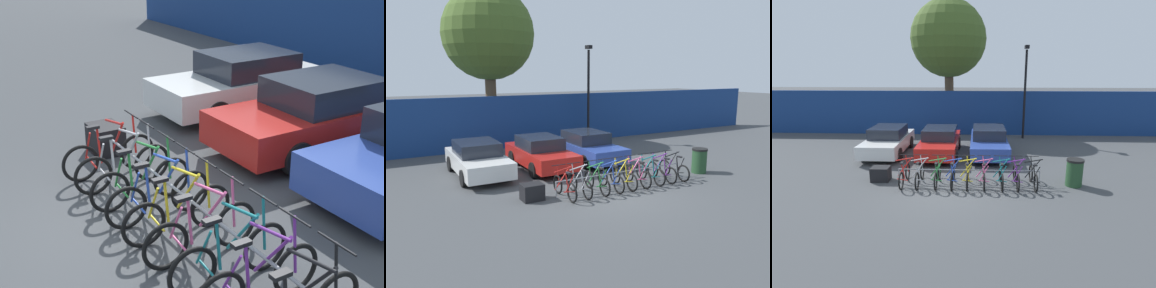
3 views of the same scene
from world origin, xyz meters
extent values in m
plane|color=#424447|center=(0.00, 0.00, 0.00)|extent=(120.00, 120.00, 0.00)
cube|color=navy|center=(0.00, 9.50, 1.43)|extent=(36.00, 0.16, 2.87)
cylinder|color=gray|center=(0.73, 0.68, 0.55)|extent=(5.33, 0.04, 0.04)
cylinder|color=gray|center=(-1.94, 0.68, 0.28)|extent=(0.04, 0.04, 0.55)
cylinder|color=gray|center=(3.40, 0.68, 0.28)|extent=(0.04, 0.04, 0.55)
torus|color=black|center=(-1.69, 0.00, 0.33)|extent=(0.06, 0.66, 0.66)
torus|color=black|center=(-1.69, 1.05, 0.33)|extent=(0.06, 0.66, 0.66)
cylinder|color=red|center=(-1.69, 0.68, 0.65)|extent=(0.60, 0.04, 0.76)
cylinder|color=red|center=(-1.69, 0.63, 0.96)|extent=(0.68, 0.04, 0.16)
cylinder|color=red|center=(-1.69, 0.35, 0.59)|extent=(0.14, 0.04, 0.63)
cylinder|color=red|center=(-1.69, 0.15, 0.61)|extent=(0.32, 0.03, 0.58)
cylinder|color=red|center=(-1.69, 0.20, 0.31)|extent=(0.40, 0.03, 0.08)
cylinder|color=red|center=(-1.69, 1.01, 0.68)|extent=(0.12, 0.04, 0.69)
cylinder|color=black|center=(-1.69, 0.97, 1.04)|extent=(0.52, 0.03, 0.03)
cube|color=black|center=(-1.69, 0.25, 0.93)|extent=(0.10, 0.22, 0.05)
torus|color=black|center=(-1.11, 0.00, 0.33)|extent=(0.06, 0.66, 0.66)
torus|color=black|center=(-1.11, 1.05, 0.33)|extent=(0.06, 0.66, 0.66)
cylinder|color=#B7B7BC|center=(-1.11, 0.68, 0.65)|extent=(0.60, 0.04, 0.76)
cylinder|color=#B7B7BC|center=(-1.11, 0.63, 0.96)|extent=(0.68, 0.04, 0.16)
cylinder|color=#B7B7BC|center=(-1.11, 0.35, 0.59)|extent=(0.14, 0.04, 0.63)
cylinder|color=#B7B7BC|center=(-1.11, 0.15, 0.61)|extent=(0.32, 0.03, 0.58)
cylinder|color=#B7B7BC|center=(-1.11, 0.20, 0.31)|extent=(0.40, 0.03, 0.08)
cylinder|color=#B7B7BC|center=(-1.11, 1.01, 0.68)|extent=(0.12, 0.04, 0.69)
cylinder|color=black|center=(-1.11, 0.97, 1.04)|extent=(0.52, 0.03, 0.03)
cube|color=black|center=(-1.11, 0.25, 0.93)|extent=(0.10, 0.22, 0.05)
torus|color=black|center=(-0.43, 0.00, 0.33)|extent=(0.06, 0.66, 0.66)
torus|color=black|center=(-0.43, 1.05, 0.33)|extent=(0.06, 0.66, 0.66)
cylinder|color=#288438|center=(-0.43, 0.68, 0.65)|extent=(0.60, 0.04, 0.76)
cylinder|color=#288438|center=(-0.43, 0.63, 0.96)|extent=(0.68, 0.04, 0.16)
cylinder|color=#288438|center=(-0.43, 0.35, 0.59)|extent=(0.14, 0.04, 0.63)
cylinder|color=#288438|center=(-0.43, 0.15, 0.61)|extent=(0.32, 0.03, 0.58)
cylinder|color=#288438|center=(-0.43, 0.20, 0.31)|extent=(0.40, 0.03, 0.08)
cylinder|color=#288438|center=(-0.43, 1.01, 0.68)|extent=(0.12, 0.04, 0.69)
cylinder|color=black|center=(-0.43, 0.97, 1.04)|extent=(0.52, 0.03, 0.03)
cube|color=black|center=(-0.43, 0.25, 0.93)|extent=(0.10, 0.22, 0.05)
torus|color=black|center=(0.15, 0.00, 0.33)|extent=(0.06, 0.66, 0.66)
torus|color=black|center=(0.15, 1.05, 0.33)|extent=(0.06, 0.66, 0.66)
cylinder|color=#284CB7|center=(0.15, 0.68, 0.65)|extent=(0.60, 0.04, 0.76)
cylinder|color=#284CB7|center=(0.15, 0.63, 0.96)|extent=(0.68, 0.04, 0.16)
cylinder|color=#284CB7|center=(0.15, 0.35, 0.59)|extent=(0.14, 0.04, 0.63)
cylinder|color=#284CB7|center=(0.15, 0.15, 0.61)|extent=(0.32, 0.03, 0.58)
cylinder|color=#284CB7|center=(0.15, 0.20, 0.31)|extent=(0.40, 0.03, 0.08)
cylinder|color=#284CB7|center=(0.15, 1.01, 0.68)|extent=(0.12, 0.04, 0.69)
cylinder|color=black|center=(0.15, 0.97, 1.04)|extent=(0.52, 0.03, 0.03)
cube|color=black|center=(0.15, 0.25, 0.93)|extent=(0.10, 0.22, 0.05)
torus|color=black|center=(0.70, 0.00, 0.33)|extent=(0.06, 0.66, 0.66)
torus|color=black|center=(0.70, 1.05, 0.33)|extent=(0.06, 0.66, 0.66)
cylinder|color=yellow|center=(0.70, 0.68, 0.65)|extent=(0.60, 0.04, 0.76)
cylinder|color=yellow|center=(0.70, 0.63, 0.96)|extent=(0.68, 0.04, 0.16)
cylinder|color=yellow|center=(0.70, 0.35, 0.59)|extent=(0.14, 0.04, 0.63)
cylinder|color=yellow|center=(0.70, 0.15, 0.61)|extent=(0.32, 0.03, 0.58)
cylinder|color=yellow|center=(0.70, 0.20, 0.31)|extent=(0.40, 0.03, 0.08)
cylinder|color=yellow|center=(0.70, 1.01, 0.68)|extent=(0.12, 0.04, 0.69)
cylinder|color=black|center=(0.70, 0.97, 1.04)|extent=(0.52, 0.03, 0.03)
cube|color=black|center=(0.70, 0.25, 0.93)|extent=(0.10, 0.22, 0.05)
torus|color=black|center=(1.31, 0.00, 0.33)|extent=(0.06, 0.66, 0.66)
torus|color=black|center=(1.31, 1.05, 0.33)|extent=(0.06, 0.66, 0.66)
cylinder|color=#E55993|center=(1.31, 0.68, 0.65)|extent=(0.60, 0.04, 0.76)
cylinder|color=#E55993|center=(1.31, 0.63, 0.96)|extent=(0.68, 0.04, 0.16)
cylinder|color=#E55993|center=(1.31, 0.35, 0.59)|extent=(0.14, 0.04, 0.63)
cylinder|color=#E55993|center=(1.31, 0.15, 0.61)|extent=(0.32, 0.03, 0.58)
cylinder|color=#E55993|center=(1.31, 0.20, 0.31)|extent=(0.40, 0.03, 0.08)
cylinder|color=#E55993|center=(1.31, 1.01, 0.68)|extent=(0.12, 0.04, 0.69)
cylinder|color=black|center=(1.31, 0.97, 1.04)|extent=(0.52, 0.03, 0.03)
cube|color=black|center=(1.31, 0.25, 0.93)|extent=(0.10, 0.22, 0.05)
torus|color=black|center=(1.95, 0.00, 0.33)|extent=(0.06, 0.66, 0.66)
torus|color=black|center=(1.95, 1.05, 0.33)|extent=(0.06, 0.66, 0.66)
cylinder|color=#197A7F|center=(1.95, 0.68, 0.65)|extent=(0.60, 0.04, 0.76)
cylinder|color=#197A7F|center=(1.95, 0.63, 0.96)|extent=(0.68, 0.04, 0.16)
cylinder|color=#197A7F|center=(1.95, 0.35, 0.59)|extent=(0.14, 0.04, 0.63)
cylinder|color=#197A7F|center=(1.95, 0.15, 0.61)|extent=(0.32, 0.03, 0.58)
cylinder|color=#197A7F|center=(1.95, 0.20, 0.31)|extent=(0.40, 0.03, 0.08)
cylinder|color=#197A7F|center=(1.95, 1.01, 0.68)|extent=(0.12, 0.04, 0.69)
cylinder|color=black|center=(1.95, 0.97, 1.04)|extent=(0.52, 0.03, 0.03)
cube|color=black|center=(1.95, 0.25, 0.93)|extent=(0.10, 0.22, 0.05)
torus|color=black|center=(2.51, 0.00, 0.33)|extent=(0.06, 0.66, 0.66)
torus|color=black|center=(2.51, 1.05, 0.33)|extent=(0.06, 0.66, 0.66)
cylinder|color=#752D99|center=(2.51, 0.68, 0.65)|extent=(0.60, 0.04, 0.76)
cylinder|color=#752D99|center=(2.51, 0.63, 0.96)|extent=(0.68, 0.04, 0.16)
cylinder|color=#752D99|center=(2.51, 0.35, 0.59)|extent=(0.14, 0.04, 0.63)
cylinder|color=#752D99|center=(2.51, 0.15, 0.61)|extent=(0.32, 0.03, 0.58)
cylinder|color=#752D99|center=(2.51, 0.20, 0.31)|extent=(0.40, 0.03, 0.08)
cylinder|color=#752D99|center=(2.51, 1.01, 0.68)|extent=(0.12, 0.04, 0.69)
cylinder|color=black|center=(2.51, 0.97, 1.04)|extent=(0.52, 0.03, 0.03)
cube|color=black|center=(2.51, 0.25, 0.93)|extent=(0.10, 0.22, 0.05)
torus|color=black|center=(3.15, 0.00, 0.33)|extent=(0.06, 0.66, 0.66)
torus|color=black|center=(3.15, 1.05, 0.33)|extent=(0.06, 0.66, 0.66)
cylinder|color=black|center=(3.15, 0.68, 0.65)|extent=(0.60, 0.04, 0.76)
cylinder|color=black|center=(3.15, 0.63, 0.96)|extent=(0.68, 0.04, 0.16)
cylinder|color=black|center=(3.15, 0.35, 0.59)|extent=(0.14, 0.04, 0.63)
cylinder|color=black|center=(3.15, 0.15, 0.61)|extent=(0.32, 0.03, 0.58)
cylinder|color=black|center=(3.15, 0.20, 0.31)|extent=(0.40, 0.03, 0.08)
cylinder|color=black|center=(3.15, 1.01, 0.68)|extent=(0.12, 0.04, 0.69)
cylinder|color=black|center=(3.15, 0.97, 1.04)|extent=(0.52, 0.03, 0.03)
cube|color=black|center=(3.15, 0.25, 0.93)|extent=(0.10, 0.22, 0.05)
cube|color=silver|center=(-3.51, 4.68, 0.57)|extent=(1.80, 4.34, 0.62)
cube|color=#1E232D|center=(-3.51, 4.79, 1.14)|extent=(1.58, 2.00, 0.52)
cylinder|color=black|center=(-4.36, 5.94, 0.32)|extent=(0.20, 0.64, 0.64)
cylinder|color=black|center=(-2.65, 5.94, 0.32)|extent=(0.20, 0.64, 0.64)
cylinder|color=black|center=(-4.36, 3.42, 0.32)|extent=(0.20, 0.64, 0.64)
cylinder|color=black|center=(-2.65, 3.42, 0.32)|extent=(0.20, 0.64, 0.64)
cube|color=red|center=(-0.82, 4.52, 0.57)|extent=(1.80, 4.30, 0.62)
cube|color=#1E232D|center=(-0.82, 4.63, 1.14)|extent=(1.58, 1.98, 0.52)
cylinder|color=black|center=(-1.68, 5.77, 0.32)|extent=(0.20, 0.64, 0.64)
cylinder|color=black|center=(0.03, 5.77, 0.32)|extent=(0.20, 0.64, 0.64)
cylinder|color=black|center=(-1.68, 3.27, 0.32)|extent=(0.20, 0.64, 0.64)
cylinder|color=black|center=(0.03, 3.27, 0.32)|extent=(0.20, 0.64, 0.64)
cube|color=#2D479E|center=(1.64, 4.76, 0.57)|extent=(1.80, 4.55, 0.62)
cube|color=#1E232D|center=(1.64, 4.88, 1.14)|extent=(1.58, 2.09, 0.52)
cylinder|color=black|center=(0.78, 6.08, 0.32)|extent=(0.20, 0.64, 0.64)
cylinder|color=black|center=(2.49, 6.08, 0.32)|extent=(0.20, 0.64, 0.64)
cylinder|color=black|center=(0.78, 3.44, 0.32)|extent=(0.20, 0.64, 0.64)
cylinder|color=black|center=(2.49, 3.44, 0.32)|extent=(0.20, 0.64, 0.64)
cylinder|color=black|center=(3.92, 8.50, 2.68)|extent=(0.14, 0.14, 5.35)
cube|color=black|center=(3.92, 8.50, 5.50)|extent=(0.24, 0.44, 0.20)
cylinder|color=#234728|center=(4.68, 0.67, 0.47)|extent=(0.60, 0.60, 0.95)
cylinder|color=black|center=(4.68, 0.67, 0.99)|extent=(0.63, 0.63, 0.08)
cube|color=black|center=(-2.71, 0.87, 0.28)|extent=(0.70, 0.56, 0.55)
cylinder|color=brown|center=(-0.96, 11.30, 2.16)|extent=(0.62, 0.62, 4.31)
sphere|color=#425B23|center=(-0.96, 11.30, 6.25)|extent=(5.15, 5.15, 5.15)
camera|label=1|loc=(6.34, -2.66, 3.92)|focal=50.00mm
camera|label=2|loc=(-7.08, -10.14, 4.17)|focal=35.00mm
camera|label=3|loc=(1.04, -10.04, 4.28)|focal=28.00mm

